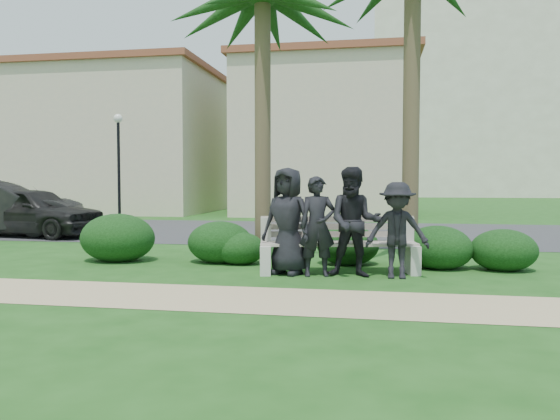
% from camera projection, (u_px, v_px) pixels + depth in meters
% --- Properties ---
extents(ground, '(160.00, 160.00, 0.00)m').
position_uv_depth(ground, '(292.00, 277.00, 8.92)').
color(ground, '#1B4814').
rests_on(ground, ground).
extents(footpath, '(30.00, 1.60, 0.01)m').
position_uv_depth(footpath, '(272.00, 300.00, 7.15)').
color(footpath, tan).
rests_on(footpath, ground).
extents(asphalt_street, '(160.00, 8.00, 0.01)m').
position_uv_depth(asphalt_street, '(332.00, 232.00, 16.78)').
color(asphalt_street, '#2D2D30').
rests_on(asphalt_street, ground).
extents(stucco_bldg_left, '(10.40, 8.40, 7.30)m').
position_uv_depth(stucco_bldg_left, '(118.00, 141.00, 28.51)').
color(stucco_bldg_left, beige).
rests_on(stucco_bldg_left, ground).
extents(stucco_bldg_right, '(8.40, 8.40, 7.30)m').
position_uv_depth(stucco_bldg_right, '(328.00, 138.00, 26.60)').
color(stucco_bldg_right, beige).
rests_on(stucco_bldg_right, ground).
extents(hotel_tower, '(26.00, 18.00, 37.30)m').
position_uv_depth(hotel_tower, '(495.00, 74.00, 59.85)').
color(hotel_tower, beige).
rests_on(hotel_tower, ground).
extents(street_lamp, '(0.36, 0.36, 4.29)m').
position_uv_depth(street_lamp, '(119.00, 147.00, 22.13)').
color(street_lamp, black).
rests_on(street_lamp, ground).
extents(park_bench, '(2.76, 1.08, 0.93)m').
position_uv_depth(park_bench, '(339.00, 248.00, 9.26)').
color(park_bench, '#A39688').
rests_on(park_bench, ground).
extents(man_a, '(1.01, 0.83, 1.79)m').
position_uv_depth(man_a, '(288.00, 221.00, 9.11)').
color(man_a, black).
rests_on(man_a, ground).
extents(man_b, '(0.68, 0.54, 1.64)m').
position_uv_depth(man_b, '(317.00, 226.00, 8.93)').
color(man_b, black).
rests_on(man_b, ground).
extents(man_c, '(0.88, 0.69, 1.79)m').
position_uv_depth(man_c, '(354.00, 222.00, 8.85)').
color(man_c, black).
rests_on(man_c, ground).
extents(man_d, '(1.01, 0.60, 1.55)m').
position_uv_depth(man_d, '(397.00, 230.00, 8.72)').
color(man_d, black).
rests_on(man_d, ground).
extents(hedge_a, '(1.47, 1.21, 0.96)m').
position_uv_depth(hedge_a, '(118.00, 236.00, 10.67)').
color(hedge_a, black).
rests_on(hedge_a, ground).
extents(hedge_b, '(1.26, 1.04, 0.82)m').
position_uv_depth(hedge_b, '(220.00, 241.00, 10.48)').
color(hedge_b, black).
rests_on(hedge_b, ground).
extents(hedge_c, '(0.96, 0.79, 0.63)m').
position_uv_depth(hedge_c, '(240.00, 247.00, 10.27)').
color(hedge_c, black).
rests_on(hedge_c, ground).
extents(hedge_d, '(1.17, 0.97, 0.76)m').
position_uv_depth(hedge_d, '(348.00, 244.00, 10.23)').
color(hedge_d, black).
rests_on(hedge_d, ground).
extents(hedge_e, '(1.15, 0.95, 0.75)m').
position_uv_depth(hedge_e, '(440.00, 248.00, 9.72)').
color(hedge_e, black).
rests_on(hedge_e, ground).
extents(hedge_f, '(1.21, 1.00, 0.79)m').
position_uv_depth(hedge_f, '(438.00, 246.00, 9.80)').
color(hedge_f, black).
rests_on(hedge_f, ground).
extents(hedge_extra, '(1.15, 0.95, 0.75)m').
position_uv_depth(hedge_extra, '(504.00, 249.00, 9.54)').
color(hedge_extra, black).
rests_on(hedge_extra, ground).
extents(car_a, '(4.35, 2.25, 1.42)m').
position_uv_depth(car_a, '(32.00, 211.00, 15.42)').
color(car_a, black).
rests_on(car_a, ground).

